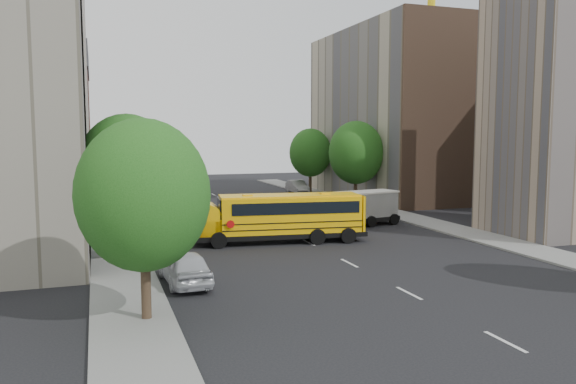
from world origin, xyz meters
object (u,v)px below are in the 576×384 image
street_tree_0 (144,195)px  parked_car_5 (297,187)px  street_tree_1 (128,170)px  parked_car_1 (144,207)px  street_tree_5 (310,153)px  school_bus (277,215)px  safari_truck (362,208)px  parked_car_4 (346,200)px  street_tree_2 (115,158)px  street_tree_4 (356,153)px  parked_car_0 (185,267)px

street_tree_0 → parked_car_5: bearing=63.1°
street_tree_0 → street_tree_1: 10.00m
parked_car_1 → street_tree_5: bearing=-144.2°
school_bus → safari_truck: 9.05m
school_bus → parked_car_1: size_ratio=2.37×
parked_car_1 → parked_car_4: 18.50m
safari_truck → parked_car_1: size_ratio=1.32×
street_tree_5 → parked_car_5: bearing=158.8°
school_bus → street_tree_1: bearing=-155.6°
street_tree_2 → parked_car_4: (20.60, -0.77, -4.17)m
street_tree_5 → parked_car_4: bearing=-96.3°
street_tree_4 → street_tree_1: bearing=-140.7°
parked_car_1 → parked_car_5: 22.93m
parked_car_0 → parked_car_1: bearing=-92.7°
parked_car_4 → street_tree_1: bearing=-142.1°
school_bus → safari_truck: (7.99, 4.21, -0.38)m
parked_car_0 → street_tree_2: bearing=-87.6°
street_tree_0 → parked_car_1: street_tree_0 is taller
street_tree_4 → parked_car_1: street_tree_4 is taller
parked_car_4 → parked_car_5: 13.32m
street_tree_1 → parked_car_5: size_ratio=1.74×
street_tree_5 → parked_car_1: bearing=-146.9°
safari_truck → street_tree_0: bearing=-146.6°
street_tree_4 → street_tree_5: size_ratio=1.08×
street_tree_0 → safari_truck: street_tree_0 is taller
street_tree_0 → street_tree_1: street_tree_1 is taller
street_tree_0 → parked_car_5: size_ratio=1.63×
parked_car_0 → parked_car_1: 22.35m
street_tree_1 → school_bus: size_ratio=0.70×
street_tree_0 → parked_car_4: size_ratio=1.93×
street_tree_2 → school_bus: bearing=-58.9°
street_tree_0 → street_tree_5: street_tree_5 is taller
street_tree_5 → parked_car_0: 40.74m
street_tree_1 → parked_car_0: street_tree_1 is taller
street_tree_4 → school_bus: bearing=-130.1°
street_tree_5 → parked_car_0: bearing=-119.3°
street_tree_2 → parked_car_4: size_ratio=2.00×
street_tree_1 → street_tree_0: bearing=-90.0°
street_tree_2 → parked_car_0: street_tree_2 is taller
street_tree_5 → safari_truck: street_tree_5 is taller
school_bus → street_tree_0: bearing=-118.2°
street_tree_0 → street_tree_2: street_tree_2 is taller
parked_car_0 → parked_car_1: (-0.03, 22.35, -0.01)m
street_tree_0 → parked_car_4: 34.37m
parked_car_0 → school_bus: bearing=-133.7°
street_tree_0 → street_tree_2: bearing=90.0°
street_tree_1 → school_bus: 10.13m
street_tree_1 → parked_car_1: street_tree_1 is taller
street_tree_1 → safari_truck: street_tree_1 is taller
street_tree_5 → street_tree_2: bearing=-151.4°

